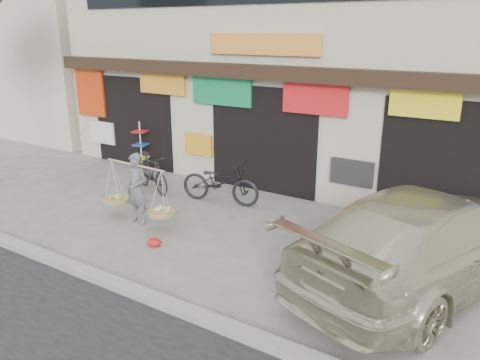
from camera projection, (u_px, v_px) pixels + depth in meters
The scene contains 10 objects.
ground at pixel (177, 238), 9.47m from camera, with size 70.00×70.00×0.00m, color gray.
kerb at pixel (100, 278), 7.84m from camera, with size 70.00×0.25×0.12m, color gray.
shophouse_block at pixel (313, 50), 13.58m from camera, with size 14.00×6.32×7.00m.
neighbor_west at pixel (40, 53), 21.02m from camera, with size 12.00×7.00×6.00m, color beige.
street_vendor at pixel (137, 192), 10.02m from camera, with size 1.94×0.61×1.56m.
bike_1 at pixel (151, 173), 12.08m from camera, with size 0.47×1.67×1.00m, color black.
bike_2 at pixel (220, 182), 11.26m from camera, with size 0.69×1.99×1.05m, color black.
suv at pixel (427, 238), 7.64m from camera, with size 3.85×5.89×1.59m.
display_rack at pixel (141, 153), 13.55m from camera, with size 0.44×0.44×1.54m.
red_bag at pixel (154, 242), 9.13m from camera, with size 0.31×0.25×0.14m, color red.
Camera 1 is at (5.68, -6.64, 4.04)m, focal length 35.00 mm.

